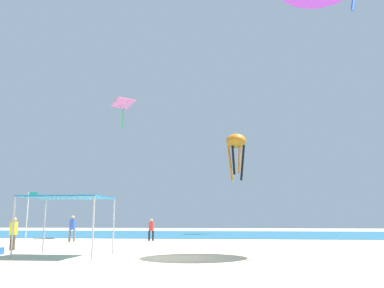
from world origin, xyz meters
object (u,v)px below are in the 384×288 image
at_px(person_near_tent, 13,231).
at_px(kite_octopus_orange, 236,143).
at_px(person_central, 72,226).
at_px(banner_flag, 29,212).
at_px(canopy_tent, 68,200).
at_px(kite_diamond_pink, 123,105).
at_px(person_leftmost, 151,228).

height_order(person_near_tent, kite_octopus_orange, kite_octopus_orange).
distance_m(person_near_tent, person_central, 7.94).
bearing_deg(person_central, kite_octopus_orange, -127.09).
relative_size(banner_flag, kite_octopus_orange, 0.61).
bearing_deg(canopy_tent, person_near_tent, 143.42).
xyz_separation_m(person_near_tent, person_central, (-0.15, 7.93, 0.08)).
height_order(person_near_tent, banner_flag, banner_flag).
distance_m(banner_flag, kite_octopus_orange, 25.60).
distance_m(banner_flag, kite_diamond_pink, 14.74).
height_order(person_leftmost, kite_diamond_pink, kite_diamond_pink).
xyz_separation_m(banner_flag, kite_diamond_pink, (2.56, 10.73, 9.77)).
height_order(canopy_tent, person_leftmost, canopy_tent).
height_order(person_central, kite_octopus_orange, kite_octopus_orange).
distance_m(canopy_tent, kite_octopus_orange, 29.52).
relative_size(person_leftmost, banner_flag, 0.49).
bearing_deg(banner_flag, kite_octopus_orange, 58.80).
bearing_deg(kite_diamond_pink, person_near_tent, -138.37).
distance_m(canopy_tent, banner_flag, 8.66).
xyz_separation_m(canopy_tent, person_central, (-4.26, 10.98, -1.31)).
relative_size(canopy_tent, person_central, 1.87).
bearing_deg(kite_octopus_orange, person_central, 176.22).
relative_size(person_leftmost, kite_octopus_orange, 0.30).
bearing_deg(person_central, kite_diamond_pink, -105.11).
height_order(canopy_tent, kite_diamond_pink, kite_diamond_pink).
xyz_separation_m(person_central, kite_diamond_pink, (1.48, 6.54, 10.66)).
bearing_deg(kite_diamond_pink, banner_flag, -146.59).
xyz_separation_m(person_near_tent, person_leftmost, (5.11, 9.66, -0.05)).
height_order(person_leftmost, person_central, person_central).
bearing_deg(banner_flag, kite_diamond_pink, 76.57).
bearing_deg(kite_octopus_orange, canopy_tent, -163.80).
bearing_deg(canopy_tent, person_central, 111.22).
relative_size(canopy_tent, kite_octopus_orange, 0.65).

